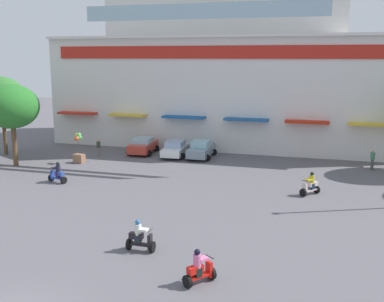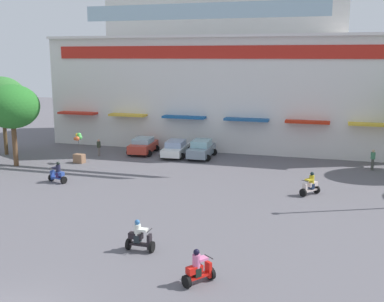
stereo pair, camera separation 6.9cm
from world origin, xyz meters
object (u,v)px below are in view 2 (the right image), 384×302
object	(u,v)px
parked_car_1	(176,148)
scooter_rider_2	(310,186)
plaza_tree_0	(2,100)
parked_car_0	(143,146)
plaza_tree_2	(12,107)
balloon_vendor_cart	(79,151)
scooter_rider_5	(140,238)
scooter_rider_4	(198,269)
scooter_rider_0	(58,174)
pedestrian_0	(373,158)
pedestrian_1	(99,147)
parked_car_2	(201,149)

from	to	relation	value
parked_car_1	scooter_rider_2	size ratio (longest dim) A/B	3.02
plaza_tree_0	parked_car_0	size ratio (longest dim) A/B	1.76
plaza_tree_2	balloon_vendor_cart	size ratio (longest dim) A/B	2.60
scooter_rider_5	scooter_rider_4	bearing A→B (deg)	-33.47
parked_car_1	balloon_vendor_cart	bearing A→B (deg)	-144.53
plaza_tree_2	parked_car_0	xyz separation A→B (m)	(8.16, 7.57, -4.13)
scooter_rider_4	scooter_rider_5	bearing A→B (deg)	146.53
plaza_tree_2	scooter_rider_4	bearing A→B (deg)	-37.34
plaza_tree_0	scooter_rider_0	xyz separation A→B (m)	(9.95, -7.14, -4.36)
plaza_tree_0	balloon_vendor_cart	world-z (taller)	plaza_tree_0
plaza_tree_2	scooter_rider_2	bearing A→B (deg)	-3.68
scooter_rider_5	parked_car_0	bearing A→B (deg)	112.16
pedestrian_0	balloon_vendor_cart	bearing A→B (deg)	-169.48
plaza_tree_0	scooter_rider_5	size ratio (longest dim) A/B	4.71
plaza_tree_0	parked_car_0	xyz separation A→B (m)	(11.91, 3.99, -4.23)
balloon_vendor_cart	scooter_rider_0	bearing A→B (deg)	-73.83
parked_car_1	scooter_rider_5	bearing A→B (deg)	-75.88
plaza_tree_2	scooter_rider_4	size ratio (longest dim) A/B	4.49
plaza_tree_0	plaza_tree_2	xyz separation A→B (m)	(3.75, -3.58, -0.11)
scooter_rider_0	pedestrian_1	bearing A→B (deg)	99.27
parked_car_0	scooter_rider_2	world-z (taller)	scooter_rider_2
scooter_rider_4	pedestrian_1	distance (m)	25.74
scooter_rider_4	scooter_rider_5	size ratio (longest dim) A/B	0.99
plaza_tree_0	scooter_rider_5	xyz separation A→B (m)	(20.28, -16.54, -4.36)
plaza_tree_0	pedestrian_1	xyz separation A→B (m)	(8.48, 1.84, -4.11)
balloon_vendor_cart	parked_car_2	bearing A→B (deg)	27.57
plaza_tree_2	parked_car_1	distance (m)	14.21
parked_car_1	scooter_rider_0	xyz separation A→B (m)	(-5.21, -10.96, -0.10)
pedestrian_1	pedestrian_0	bearing A→B (deg)	3.44
plaza_tree_0	pedestrian_1	distance (m)	9.61
scooter_rider_2	balloon_vendor_cart	size ratio (longest dim) A/B	0.60
parked_car_0	scooter_rider_2	distance (m)	17.98
scooter_rider_2	scooter_rider_5	xyz separation A→B (m)	(-7.15, -11.44, 0.00)
parked_car_2	pedestrian_1	xyz separation A→B (m)	(-9.09, -1.91, 0.07)
plaza_tree_2	scooter_rider_0	size ratio (longest dim) A/B	4.35
plaza_tree_0	scooter_rider_4	bearing A→B (deg)	-38.42
parked_car_1	scooter_rider_4	world-z (taller)	scooter_rider_4
scooter_rider_5	pedestrian_1	xyz separation A→B (m)	(-11.80, 18.39, 0.24)
parked_car_1	scooter_rider_2	xyz separation A→B (m)	(12.27, -8.92, -0.09)
plaza_tree_0	scooter_rider_0	distance (m)	13.00
parked_car_1	scooter_rider_2	bearing A→B (deg)	-36.02
plaza_tree_0	parked_car_0	world-z (taller)	plaza_tree_0
parked_car_1	parked_car_2	world-z (taller)	parked_car_2
scooter_rider_2	balloon_vendor_cart	bearing A→B (deg)	168.34
pedestrian_0	balloon_vendor_cart	xyz separation A→B (m)	(-23.59, -4.38, 0.08)
plaza_tree_0	parked_car_2	size ratio (longest dim) A/B	1.71
pedestrian_0	scooter_rider_5	bearing A→B (deg)	-120.21
parked_car_1	scooter_rider_0	world-z (taller)	scooter_rider_0
parked_car_1	scooter_rider_4	bearing A→B (deg)	-69.19
pedestrian_0	balloon_vendor_cart	size ratio (longest dim) A/B	0.65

